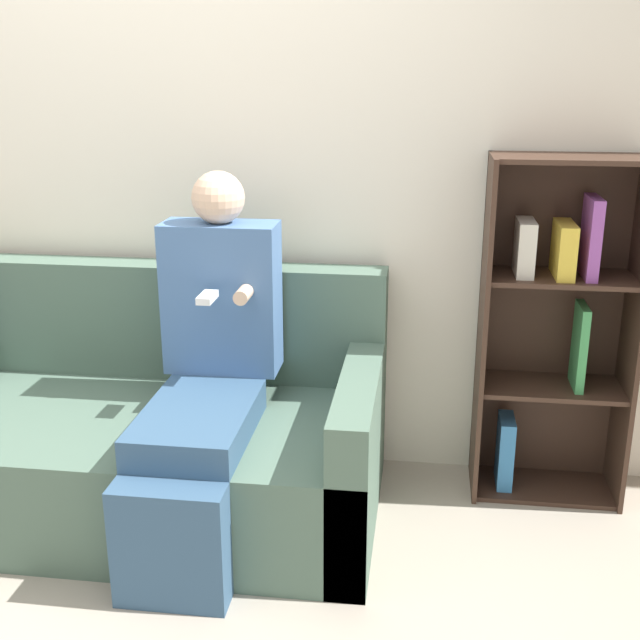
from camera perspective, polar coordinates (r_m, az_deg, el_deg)
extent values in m
plane|color=#9E9384|center=(2.80, -15.65, -18.25)|extent=(14.00, 14.00, 0.00)
cube|color=silver|center=(3.29, -10.23, 11.57)|extent=(10.00, 0.06, 2.55)
cube|color=#4C6656|center=(3.12, -16.45, -9.98)|extent=(2.15, 0.78, 0.40)
cube|color=#4C6656|center=(3.42, -13.67, -3.00)|extent=(2.15, 0.16, 0.86)
cube|color=#4C6656|center=(2.83, 2.65, -9.94)|extent=(0.13, 0.78, 0.60)
cube|color=#335170|center=(2.60, -10.59, -15.52)|extent=(0.36, 0.12, 0.40)
cube|color=#335170|center=(2.76, -8.69, -7.25)|extent=(0.36, 0.57, 0.11)
cube|color=#476B9E|center=(2.99, -6.98, 1.61)|extent=(0.42, 0.19, 0.56)
sphere|color=beige|center=(2.91, -7.25, 8.62)|extent=(0.19, 0.19, 0.19)
cylinder|color=beige|center=(2.81, -5.47, 1.80)|extent=(0.05, 0.10, 0.05)
cube|color=white|center=(2.79, -8.02, 1.60)|extent=(0.05, 0.12, 0.02)
cube|color=#3D281E|center=(3.09, 11.47, -0.74)|extent=(0.02, 0.30, 1.31)
cube|color=#3D281E|center=(3.17, 21.25, -1.13)|extent=(0.02, 0.30, 1.31)
cube|color=#3D281E|center=(3.25, 16.08, -0.14)|extent=(0.56, 0.02, 1.31)
cube|color=#3D281E|center=(3.37, 15.46, -11.38)|extent=(0.52, 0.27, 0.02)
cube|color=#3D281E|center=(3.19, 16.09, -4.60)|extent=(0.52, 0.27, 0.02)
cube|color=#3D281E|center=(3.06, 16.78, 2.88)|extent=(0.52, 0.27, 0.02)
cube|color=#3D281E|center=(2.98, 17.52, 10.89)|extent=(0.52, 0.27, 0.02)
cube|color=#934CA3|center=(3.04, 18.71, 5.60)|extent=(0.04, 0.20, 0.29)
cube|color=teal|center=(3.28, 13.01, -9.04)|extent=(0.06, 0.16, 0.28)
cube|color=#429956|center=(3.15, 17.96, -1.79)|extent=(0.03, 0.17, 0.32)
cube|color=gold|center=(3.03, 16.95, 4.82)|extent=(0.06, 0.22, 0.20)
cube|color=beige|center=(3.01, 14.34, 5.02)|extent=(0.06, 0.18, 0.20)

